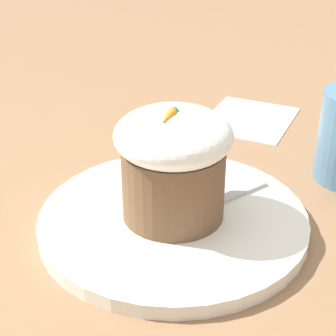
# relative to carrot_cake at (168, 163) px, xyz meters

# --- Properties ---
(ground_plane) EXTENTS (4.00, 4.00, 0.00)m
(ground_plane) POSITION_rel_carrot_cake_xyz_m (-0.00, 0.00, -0.07)
(ground_plane) COLOR #846042
(dessert_plate) EXTENTS (0.24, 0.24, 0.01)m
(dessert_plate) POSITION_rel_carrot_cake_xyz_m (-0.00, 0.00, -0.06)
(dessert_plate) COLOR white
(dessert_plate) RESTS_ON ground_plane
(carrot_cake) EXTENTS (0.10, 0.10, 0.10)m
(carrot_cake) POSITION_rel_carrot_cake_xyz_m (0.00, 0.00, 0.00)
(carrot_cake) COLOR brown
(carrot_cake) RESTS_ON dessert_plate
(spoon) EXTENTS (0.12, 0.09, 0.01)m
(spoon) POSITION_rel_carrot_cake_xyz_m (-0.01, 0.02, -0.05)
(spoon) COLOR #B7B7BC
(spoon) RESTS_ON dessert_plate
(paper_napkin) EXTENTS (0.12, 0.11, 0.00)m
(paper_napkin) POSITION_rel_carrot_cake_xyz_m (-0.26, 0.00, -0.07)
(paper_napkin) COLOR white
(paper_napkin) RESTS_ON ground_plane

